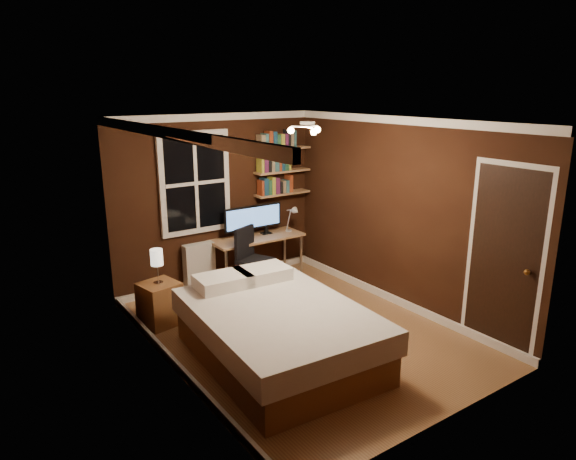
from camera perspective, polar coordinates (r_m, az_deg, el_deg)
floor at (r=6.31m, az=1.39°, el=-11.23°), size 4.20×4.20×0.00m
wall_back at (r=7.61m, az=-7.90°, el=3.29°), size 3.20×0.04×2.50m
wall_left at (r=5.12m, az=-13.18°, el=-3.00°), size 0.04×4.20×2.50m
wall_right at (r=6.89m, az=12.29°, el=1.81°), size 0.04×4.20×2.50m
ceiling at (r=5.65m, az=1.55°, el=12.05°), size 3.20×4.20×0.02m
window at (r=7.37m, az=-10.29°, el=5.17°), size 1.06×0.06×1.46m
door at (r=6.04m, az=22.82°, el=-3.24°), size 0.03×0.82×2.05m
door_knob at (r=5.87m, az=25.02°, el=-4.27°), size 0.06×0.06×0.06m
ceiling_fixture at (r=5.58m, az=2.16°, el=10.97°), size 0.44×0.44×0.18m
bookshelf_lower at (r=8.04m, az=-0.62°, el=4.09°), size 0.92×0.22×0.03m
books_row_lower at (r=8.01m, az=-0.62°, el=5.00°), size 0.54×0.16×0.23m
bookshelf_middle at (r=7.98m, az=-0.63°, el=6.56°), size 0.92×0.22×0.03m
books_row_middle at (r=7.96m, az=-0.63°, el=7.48°), size 0.54×0.16×0.23m
bookshelf_upper at (r=7.93m, az=-0.64°, el=9.05°), size 0.92×0.22×0.03m
books_row_upper at (r=7.92m, az=-0.64°, el=9.99°), size 0.60×0.16×0.23m
bed at (r=5.61m, az=-1.20°, el=-11.18°), size 1.73×2.31×0.75m
nightstand at (r=6.60m, az=-14.04°, el=-7.93°), size 0.50×0.50×0.54m
bedside_lamp at (r=6.42m, az=-14.33°, el=-3.94°), size 0.15×0.15×0.44m
radiator at (r=7.59m, az=-9.82°, el=-3.97°), size 0.45×0.16×0.68m
desk at (r=7.76m, az=-3.42°, el=-1.19°), size 1.43×0.54×0.68m
monitor_left at (r=7.61m, az=-5.36°, el=0.77°), size 0.51×0.12×0.47m
monitor_right at (r=7.84m, az=-2.46°, el=1.26°), size 0.51×0.12×0.47m
desk_lamp at (r=7.90m, az=0.40°, el=1.28°), size 0.14×0.32×0.44m
office_chair at (r=7.35m, az=-3.90°, el=-4.30°), size 0.56×0.56×0.95m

